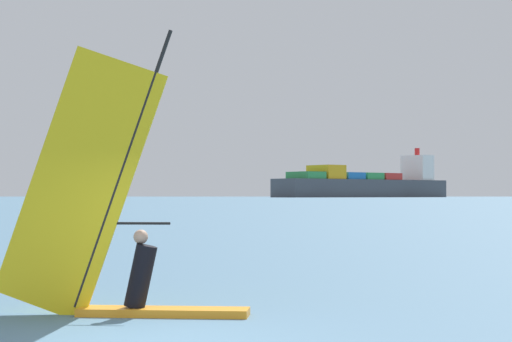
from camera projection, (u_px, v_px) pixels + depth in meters
name	position (u px, v px, depth m)	size (l,w,h in m)	color
ground_plane	(138.00, 341.00, 11.16)	(4000.00, 4000.00, 0.00)	#476B84
windsurfer	(117.00, 237.00, 13.59)	(3.92, 0.89, 4.44)	orange
cargo_ship	(364.00, 184.00, 695.50)	(147.51, 115.85, 39.91)	#3F444C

